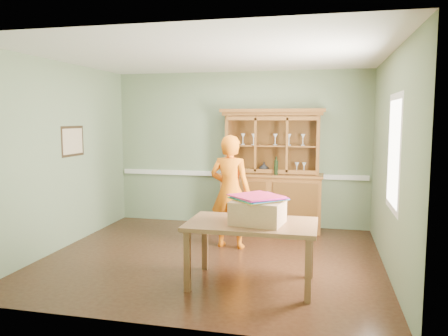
% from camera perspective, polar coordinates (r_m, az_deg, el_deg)
% --- Properties ---
extents(floor, '(4.50, 4.50, 0.00)m').
position_cam_1_polar(floor, '(6.07, -1.60, -11.66)').
color(floor, '#432515').
rests_on(floor, ground).
extents(ceiling, '(4.50, 4.50, 0.00)m').
position_cam_1_polar(ceiling, '(5.82, -1.69, 14.48)').
color(ceiling, white).
rests_on(ceiling, wall_back).
extents(wall_back, '(4.50, 0.00, 4.50)m').
position_cam_1_polar(wall_back, '(7.74, 2.08, 2.49)').
color(wall_back, gray).
rests_on(wall_back, floor).
extents(wall_left, '(0.00, 4.00, 4.00)m').
position_cam_1_polar(wall_left, '(6.72, -20.56, 1.46)').
color(wall_left, gray).
rests_on(wall_left, floor).
extents(wall_right, '(0.00, 4.00, 4.00)m').
position_cam_1_polar(wall_right, '(5.66, 20.96, 0.58)').
color(wall_right, gray).
rests_on(wall_right, floor).
extents(wall_front, '(4.50, 0.00, 4.50)m').
position_cam_1_polar(wall_front, '(3.90, -9.05, -1.57)').
color(wall_front, gray).
rests_on(wall_front, floor).
extents(chair_rail, '(4.41, 0.05, 0.08)m').
position_cam_1_polar(chair_rail, '(7.76, 2.04, -0.84)').
color(chair_rail, white).
rests_on(chair_rail, wall_back).
extents(framed_map, '(0.03, 0.60, 0.46)m').
position_cam_1_polar(framed_map, '(6.95, -19.12, 3.33)').
color(framed_map, '#2F2112').
rests_on(framed_map, wall_left).
extents(window_panel, '(0.03, 0.96, 1.36)m').
position_cam_1_polar(window_panel, '(5.35, 21.25, 1.86)').
color(window_panel, white).
rests_on(window_panel, wall_right).
extents(china_hutch, '(1.74, 0.58, 2.05)m').
position_cam_1_polar(china_hutch, '(7.49, 6.21, -2.51)').
color(china_hutch, brown).
rests_on(china_hutch, floor).
extents(dining_table, '(1.45, 0.88, 0.73)m').
position_cam_1_polar(dining_table, '(4.99, 3.63, -8.04)').
color(dining_table, brown).
rests_on(dining_table, floor).
extents(cardboard_box, '(0.61, 0.52, 0.26)m').
position_cam_1_polar(cardboard_box, '(4.88, 4.43, -5.77)').
color(cardboard_box, tan).
rests_on(cardboard_box, dining_table).
extents(kite_stack, '(0.68, 0.68, 0.05)m').
position_cam_1_polar(kite_stack, '(4.89, 4.47, -3.89)').
color(kite_stack, orange).
rests_on(kite_stack, cardboard_box).
extents(person, '(0.65, 0.46, 1.66)m').
position_cam_1_polar(person, '(6.37, 0.82, -3.09)').
color(person, orange).
rests_on(person, floor).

